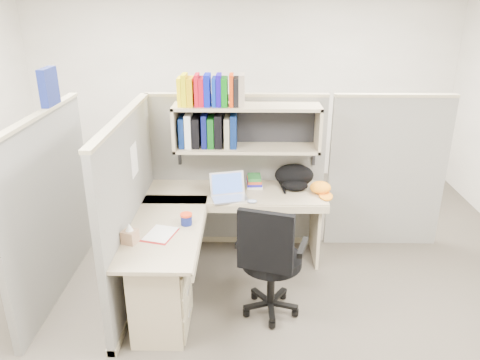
{
  "coord_description": "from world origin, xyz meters",
  "views": [
    {
      "loc": [
        0.11,
        -3.64,
        2.54
      ],
      "look_at": [
        0.04,
        0.25,
        0.98
      ],
      "focal_mm": 35.0,
      "sensor_mm": 36.0,
      "label": 1
    }
  ],
  "objects_px": {
    "laptop": "(230,187)",
    "backpack": "(295,177)",
    "desk": "(185,264)",
    "task_chair": "(270,278)",
    "snack_canister": "(186,219)"
  },
  "relations": [
    {
      "from": "laptop",
      "to": "backpack",
      "type": "bearing_deg",
      "value": 9.85
    },
    {
      "from": "desk",
      "to": "laptop",
      "type": "bearing_deg",
      "value": 62.39
    },
    {
      "from": "backpack",
      "to": "task_chair",
      "type": "bearing_deg",
      "value": -95.02
    },
    {
      "from": "desk",
      "to": "laptop",
      "type": "relative_size",
      "value": 5.27
    },
    {
      "from": "desk",
      "to": "snack_canister",
      "type": "height_order",
      "value": "snack_canister"
    },
    {
      "from": "laptop",
      "to": "task_chair",
      "type": "bearing_deg",
      "value": -79.42
    },
    {
      "from": "backpack",
      "to": "snack_canister",
      "type": "xyz_separation_m",
      "value": [
        -0.98,
        -0.81,
        -0.06
      ]
    },
    {
      "from": "laptop",
      "to": "task_chair",
      "type": "distance_m",
      "value": 0.97
    },
    {
      "from": "desk",
      "to": "backpack",
      "type": "bearing_deg",
      "value": 44.18
    },
    {
      "from": "desk",
      "to": "laptop",
      "type": "xyz_separation_m",
      "value": [
        0.35,
        0.67,
        0.41
      ]
    },
    {
      "from": "desk",
      "to": "snack_canister",
      "type": "distance_m",
      "value": 0.37
    },
    {
      "from": "laptop",
      "to": "backpack",
      "type": "xyz_separation_m",
      "value": [
        0.63,
        0.28,
        -0.0
      ]
    },
    {
      "from": "laptop",
      "to": "snack_canister",
      "type": "distance_m",
      "value": 0.63
    },
    {
      "from": "desk",
      "to": "laptop",
      "type": "height_order",
      "value": "laptop"
    },
    {
      "from": "backpack",
      "to": "snack_canister",
      "type": "bearing_deg",
      "value": -130.39
    }
  ]
}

